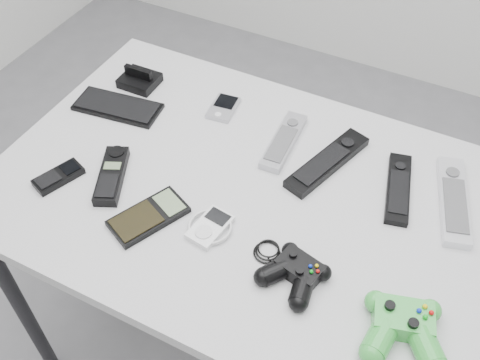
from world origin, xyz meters
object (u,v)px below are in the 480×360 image
at_px(desk, 255,213).
at_px(controller_green, 403,326).
at_px(pda, 223,107).
at_px(remote_silver_b, 454,200).
at_px(calculator, 148,216).
at_px(remote_black_a, 328,161).
at_px(controller_black, 296,272).
at_px(cordless_handset, 112,175).
at_px(mp3_player, 210,227).
at_px(mobile_phone, 58,176).
at_px(remote_black_b, 398,188).
at_px(pda_keyboard, 118,106).
at_px(remote_silver_a, 284,141).

height_order(desk, controller_green, controller_green).
height_order(pda, controller_green, controller_green).
xyz_separation_m(remote_silver_b, calculator, (-0.57, -0.34, -0.00)).
height_order(remote_black_a, controller_black, controller_black).
bearing_deg(controller_green, desk, 138.09).
xyz_separation_m(remote_black_a, cordless_handset, (-0.42, -0.26, 0.00)).
height_order(remote_black_a, mp3_player, remote_black_a).
relative_size(desk, controller_black, 5.70).
distance_m(remote_black_a, calculator, 0.43).
xyz_separation_m(mobile_phone, mp3_player, (0.38, 0.03, -0.00)).
height_order(pda, mp3_player, mp3_player).
xyz_separation_m(mobile_phone, cordless_handset, (0.11, 0.06, 0.00)).
xyz_separation_m(remote_black_a, remote_black_b, (0.17, -0.00, -0.00)).
distance_m(desk, pda_keyboard, 0.46).
height_order(pda, controller_black, controller_black).
distance_m(pda_keyboard, remote_black_a, 0.56).
height_order(desk, pda, pda).
bearing_deg(calculator, pda, 118.71).
relative_size(remote_black_a, mp3_player, 2.49).
bearing_deg(mobile_phone, controller_black, 21.10).
distance_m(remote_silver_b, controller_black, 0.41).
height_order(pda, calculator, same).
distance_m(remote_silver_a, calculator, 0.38).
distance_m(calculator, mp3_player, 0.14).
height_order(desk, remote_silver_a, remote_silver_a).
height_order(mobile_phone, controller_green, controller_green).
distance_m(remote_silver_a, controller_black, 0.38).
bearing_deg(remote_black_a, pda, -174.20).
distance_m(cordless_handset, controller_green, 0.70).
relative_size(remote_silver_a, mobile_phone, 1.82).
height_order(remote_silver_a, mobile_phone, remote_silver_a).
height_order(remote_black_a, mobile_phone, remote_black_a).
xyz_separation_m(remote_silver_a, mp3_player, (-0.03, -0.31, -0.00)).
height_order(desk, remote_black_a, remote_black_a).
height_order(pda, remote_black_a, remote_black_a).
distance_m(desk, controller_green, 0.43).
bearing_deg(calculator, remote_black_a, 73.60).
bearing_deg(controller_green, cordless_handset, 157.74).
distance_m(remote_silver_a, mobile_phone, 0.53).
bearing_deg(pda_keyboard, calculator, -52.25).
height_order(pda_keyboard, pda, pda).
relative_size(desk, remote_black_a, 4.81).
bearing_deg(controller_green, remote_black_b, 90.90).
bearing_deg(pda_keyboard, remote_black_b, -3.48).
xyz_separation_m(pda, remote_silver_a, (0.19, -0.05, 0.00)).
distance_m(pda_keyboard, controller_black, 0.66).
height_order(remote_black_b, calculator, remote_black_b).
distance_m(remote_black_a, mobile_phone, 0.62).
bearing_deg(remote_silver_a, remote_black_b, -7.92).
bearing_deg(remote_black_b, pda_keyboard, 170.70).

